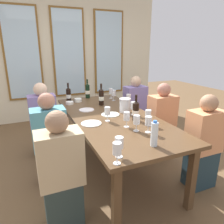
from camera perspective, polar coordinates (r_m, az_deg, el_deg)
name	(u,v)px	position (r m, az deg, el deg)	size (l,w,h in m)	color
ground_plane	(112,166)	(3.01, -0.06, -14.47)	(12.00, 12.00, 0.00)	brown
back_wall_with_windows	(69,54)	(4.89, -11.78, 15.42)	(4.20, 0.10, 2.90)	beige
dining_table	(112,120)	(2.71, -0.06, -2.34)	(1.00, 2.28, 0.74)	brown
white_plate_0	(110,114)	(2.72, -0.46, -0.67)	(0.24, 0.24, 0.01)	white
white_plate_1	(91,123)	(2.42, -5.70, -3.13)	(0.24, 0.24, 0.01)	white
white_plate_2	(87,110)	(2.94, -6.97, 0.59)	(0.21, 0.21, 0.01)	white
metal_pitcher	(125,105)	(2.81, 3.56, 1.86)	(0.16, 0.16, 0.19)	silver
wine_bottle_0	(136,111)	(2.50, 6.52, 0.34)	(0.08, 0.08, 0.31)	black
wine_bottle_1	(88,91)	(3.63, -6.67, 5.80)	(0.08, 0.08, 0.32)	black
wine_bottle_2	(69,95)	(3.41, -11.82, 4.63)	(0.08, 0.08, 0.31)	black
wine_bottle_3	(101,97)	(3.16, -2.95, 4.17)	(0.08, 0.08, 0.33)	black
tasting_bowl_0	(70,103)	(3.29, -11.55, 2.47)	(0.12, 0.12, 0.04)	white
tasting_bowl_1	(78,100)	(3.41, -9.31, 3.21)	(0.12, 0.12, 0.05)	white
water_bottle	(154,134)	(1.88, 11.54, -5.95)	(0.06, 0.06, 0.24)	white
wine_glass_0	(128,98)	(3.14, 4.53, 3.89)	(0.07, 0.07, 0.17)	white
wine_glass_1	(148,114)	(2.38, 9.87, -0.66)	(0.07, 0.07, 0.17)	white
wine_glass_2	(148,121)	(2.16, 9.97, -2.54)	(0.07, 0.07, 0.17)	white
wine_glass_3	(107,112)	(2.46, -1.28, 0.10)	(0.07, 0.07, 0.17)	white
wine_glass_4	(127,117)	(2.28, 4.03, -1.35)	(0.07, 0.07, 0.17)	white
wine_glass_5	(111,91)	(3.58, -0.28, 5.69)	(0.07, 0.07, 0.17)	white
wine_glass_6	(119,144)	(1.66, 1.99, -8.69)	(0.07, 0.07, 0.17)	white
wine_glass_7	(137,120)	(2.18, 6.75, -2.22)	(0.07, 0.07, 0.17)	white
wine_glass_8	(133,106)	(2.70, 5.83, 1.69)	(0.07, 0.07, 0.17)	white
wine_glass_9	(114,93)	(3.43, 0.47, 5.17)	(0.07, 0.07, 0.17)	white
wine_glass_10	(117,149)	(1.57, 1.40, -10.14)	(0.07, 0.07, 0.17)	white
seated_person_0	(50,142)	(2.57, -16.54, -7.83)	(0.38, 0.24, 1.11)	#35323A
seated_person_1	(162,123)	(3.14, 13.43, -2.86)	(0.38, 0.24, 1.11)	#252D43
seated_person_2	(61,175)	(1.94, -13.72, -16.38)	(0.38, 0.24, 1.11)	#293734
seated_person_3	(203,145)	(2.61, 23.68, -8.20)	(0.38, 0.24, 1.11)	#223740
seated_person_4	(44,122)	(3.25, -18.21, -2.58)	(0.38, 0.24, 1.11)	#31212B
seated_person_5	(135,109)	(3.78, 6.28, 0.96)	(0.38, 0.24, 1.11)	#212A30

